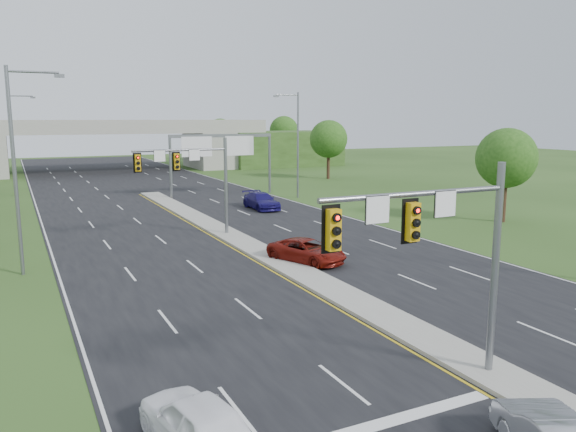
# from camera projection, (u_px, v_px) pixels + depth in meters

# --- Properties ---
(ground) EXTENTS (240.00, 240.00, 0.00)m
(ground) POSITION_uv_depth(u_px,v_px,m) (488.00, 374.00, 18.53)
(ground) COLOR #294318
(ground) RESTS_ON ground
(road) EXTENTS (24.00, 160.00, 0.02)m
(road) POSITION_uv_depth(u_px,v_px,m) (188.00, 214.00, 49.45)
(road) COLOR black
(road) RESTS_ON ground
(median) EXTENTS (2.00, 54.00, 0.16)m
(median) POSITION_uv_depth(u_px,v_px,m) (237.00, 239.00, 38.83)
(median) COLOR gray
(median) RESTS_ON road
(lane_markings) EXTENTS (23.72, 160.00, 0.01)m
(lane_markings) POSITION_uv_depth(u_px,v_px,m) (202.00, 226.00, 43.81)
(lane_markings) COLOR gold
(lane_markings) RESTS_ON road
(signal_mast_near) EXTENTS (6.62, 0.60, 7.00)m
(signal_mast_near) POSITION_uv_depth(u_px,v_px,m) (443.00, 241.00, 16.67)
(signal_mast_near) COLOR slate
(signal_mast_near) RESTS_ON ground
(signal_mast_far) EXTENTS (6.62, 0.60, 7.00)m
(signal_mast_far) POSITION_uv_depth(u_px,v_px,m) (195.00, 171.00, 38.75)
(signal_mast_far) COLOR slate
(signal_mast_far) RESTS_ON ground
(sign_gantry) EXTENTS (11.58, 0.44, 6.67)m
(sign_gantry) POSITION_uv_depth(u_px,v_px,m) (221.00, 148.00, 60.23)
(sign_gantry) COLOR slate
(sign_gantry) RESTS_ON ground
(overpass) EXTENTS (80.00, 14.00, 8.10)m
(overpass) POSITION_uv_depth(u_px,v_px,m) (106.00, 149.00, 88.60)
(overpass) COLOR gray
(overpass) RESTS_ON ground
(lightpole_l_mid) EXTENTS (2.85, 0.25, 11.00)m
(lightpole_l_mid) POSITION_uv_depth(u_px,v_px,m) (18.00, 161.00, 29.36)
(lightpole_l_mid) COLOR slate
(lightpole_l_mid) RESTS_ON ground
(lightpole_l_far) EXTENTS (2.85, 0.25, 11.00)m
(lightpole_l_far) POSITION_uv_depth(u_px,v_px,m) (13.00, 139.00, 60.28)
(lightpole_l_far) COLOR slate
(lightpole_l_far) RESTS_ON ground
(lightpole_r_far) EXTENTS (2.85, 0.25, 11.00)m
(lightpole_r_far) POSITION_uv_depth(u_px,v_px,m) (296.00, 140.00, 58.62)
(lightpole_r_far) COLOR slate
(lightpole_r_far) RESTS_ON ground
(tree_r_near) EXTENTS (4.80, 4.80, 7.60)m
(tree_r_near) POSITION_uv_depth(u_px,v_px,m) (506.00, 158.00, 44.90)
(tree_r_near) COLOR #382316
(tree_r_near) RESTS_ON ground
(tree_r_mid) EXTENTS (5.20, 5.20, 8.12)m
(tree_r_mid) POSITION_uv_depth(u_px,v_px,m) (329.00, 139.00, 77.51)
(tree_r_mid) COLOR #382316
(tree_r_mid) RESTS_ON ground
(tree_back_c) EXTENTS (5.60, 5.60, 8.32)m
(tree_back_c) POSITION_uv_depth(u_px,v_px,m) (220.00, 133.00, 111.09)
(tree_back_c) COLOR #382316
(tree_back_c) RESTS_ON ground
(tree_back_d) EXTENTS (6.00, 6.00, 8.85)m
(tree_back_d) POSITION_uv_depth(u_px,v_px,m) (284.00, 130.00, 117.14)
(tree_back_d) COLOR #382316
(tree_back_d) RESTS_ON ground
(car_white) EXTENTS (2.49, 4.58, 1.48)m
(car_white) POSITION_uv_depth(u_px,v_px,m) (198.00, 422.00, 14.19)
(car_white) COLOR white
(car_white) RESTS_ON road
(car_far_a) EXTENTS (3.96, 5.38, 1.36)m
(car_far_a) POSITION_uv_depth(u_px,v_px,m) (307.00, 251.00, 32.75)
(car_far_a) COLOR maroon
(car_far_a) RESTS_ON road
(car_far_b) EXTENTS (2.17, 5.24, 1.52)m
(car_far_b) POSITION_uv_depth(u_px,v_px,m) (261.00, 201.00, 52.07)
(car_far_b) COLOR #140E55
(car_far_b) RESTS_ON road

